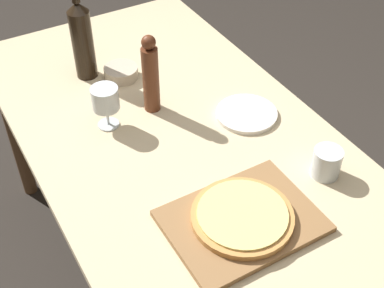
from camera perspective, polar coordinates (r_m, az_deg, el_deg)
The scene contains 10 objects.
ground_plane at distance 2.22m, azimuth -0.34°, elevation -15.02°, with size 12.00×12.00×0.00m, color #2D2823.
dining_table at distance 1.69m, azimuth -0.44°, elevation -2.31°, with size 0.89×1.80×0.76m.
cutting_board at distance 1.42m, azimuth 5.34°, elevation -8.18°, with size 0.39×0.29×0.02m.
pizza at distance 1.40m, azimuth 5.39°, elevation -7.64°, with size 0.27×0.27×0.02m.
wine_bottle at distance 1.89m, azimuth -11.65°, elevation 10.96°, with size 0.07×0.07×0.37m.
pepper_mill at distance 1.70m, azimuth -4.44°, elevation 7.32°, with size 0.05×0.05×0.27m.
wine_glass at distance 1.66m, azimuth -9.23°, elevation 4.70°, with size 0.09×0.09×0.14m.
small_bowl at distance 1.92m, azimuth -7.56°, elevation 7.59°, with size 0.12×0.12×0.04m.
drinking_tumbler at distance 1.56m, azimuth 14.15°, elevation -1.94°, with size 0.08×0.08×0.09m.
dinner_plate at distance 1.75m, azimuth 5.83°, elevation 3.24°, with size 0.20×0.20×0.01m.
Camera 1 is at (-0.59, -1.05, 1.86)m, focal length 50.00 mm.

